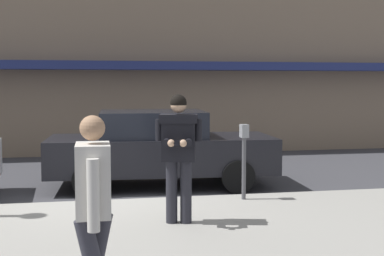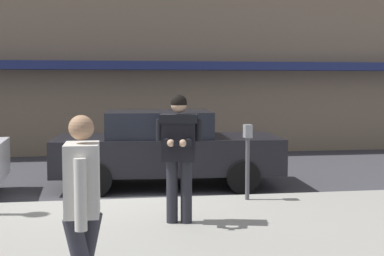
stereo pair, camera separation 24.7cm
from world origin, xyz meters
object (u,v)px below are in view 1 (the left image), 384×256
Objects in this scene: parked_sedan_mid at (159,148)px; pedestrian_in_light_coat at (94,203)px; parking_meter at (244,151)px; man_texting_on_phone at (179,144)px.

pedestrian_in_light_coat is (-1.37, -6.24, 0.32)m from parked_sedan_mid.
parked_sedan_mid is at bearing 77.61° from pedestrian_in_light_coat.
man_texting_on_phone is at bearing -135.48° from parking_meter.
pedestrian_in_light_coat reaches higher than parked_sedan_mid.
parking_meter is at bearing 44.52° from man_texting_on_phone.
man_texting_on_phone reaches higher than parking_meter.
parking_meter is (1.33, 1.31, -0.28)m from man_texting_on_phone.
man_texting_on_phone is at bearing 67.11° from pedestrian_in_light_coat.
parked_sedan_mid reaches higher than parking_meter.
parked_sedan_mid is 2.55× the size of man_texting_on_phone.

